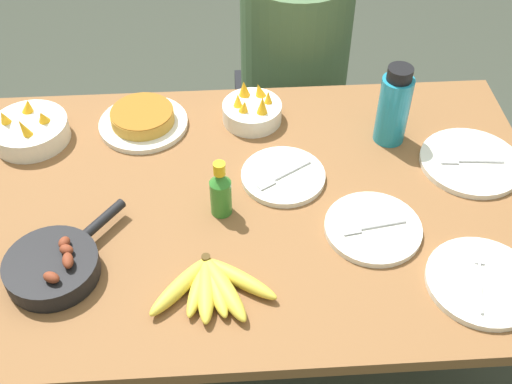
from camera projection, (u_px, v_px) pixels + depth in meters
name	position (u px, v px, depth m)	size (l,w,h in m)	color
ground_plane	(256.00, 361.00, 2.14)	(14.00, 14.00, 0.00)	#383D33
dining_table	(256.00, 229.00, 1.67)	(1.47, 0.94, 0.77)	brown
banana_bunch	(211.00, 286.00, 1.39)	(0.29, 0.20, 0.04)	gold
skillet	(54.00, 266.00, 1.42)	(0.25, 0.29, 0.08)	black
frittata_plate_center	(143.00, 120.00, 1.79)	(0.25, 0.25, 0.05)	silver
empty_plate_near_front	(483.00, 282.00, 1.41)	(0.25, 0.25, 0.02)	silver
empty_plate_far_left	(470.00, 162.00, 1.69)	(0.27, 0.27, 0.02)	silver
empty_plate_far_right	(283.00, 176.00, 1.65)	(0.22, 0.22, 0.02)	silver
empty_plate_mid_edge	(373.00, 228.00, 1.52)	(0.23, 0.23, 0.02)	silver
fruit_bowl_mango	(252.00, 110.00, 1.80)	(0.17, 0.17, 0.10)	silver
fruit_bowl_citrus	(30.00, 130.00, 1.74)	(0.21, 0.21, 0.11)	silver
water_bottle	(394.00, 107.00, 1.69)	(0.08, 0.08, 0.23)	teal
hot_sauce_bottle	(221.00, 191.00, 1.52)	(0.05, 0.05, 0.16)	#337F2D
person_figure	(293.00, 100.00, 2.34)	(0.41, 0.41, 1.22)	black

